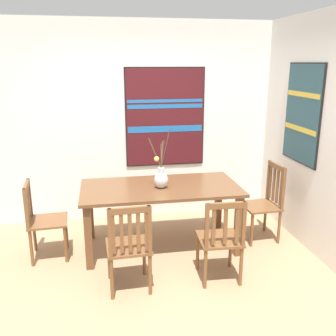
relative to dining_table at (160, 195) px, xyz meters
The scene contains 10 objects.
ground_plane 1.03m from the dining_table, 96.38° to the right, with size 6.40×6.40×0.03m, color #A37F5B.
wall_back 1.28m from the dining_table, 94.68° to the left, with size 6.40×0.12×2.70m, color silver.
dining_table is the anchor object (origin of this frame).
centerpiece_vase 0.24m from the dining_table, 91.92° to the right, with size 0.23×0.23×0.70m.
chair_0 1.36m from the dining_table, behind, with size 0.45×0.45×0.89m.
chair_1 0.98m from the dining_table, 60.53° to the right, with size 0.44×0.44×0.89m.
chair_2 1.32m from the dining_table, ahead, with size 0.44×0.44×0.96m.
chair_3 0.97m from the dining_table, 117.27° to the right, with size 0.44×0.44×0.91m.
painting_on_back_wall 1.29m from the dining_table, 77.18° to the left, with size 1.10×0.05×1.35m.
painting_on_side_wall 1.94m from the dining_table, ahead, with size 0.05×0.77×1.17m.
Camera 1 is at (-0.56, -3.31, 2.15)m, focal length 40.29 mm.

